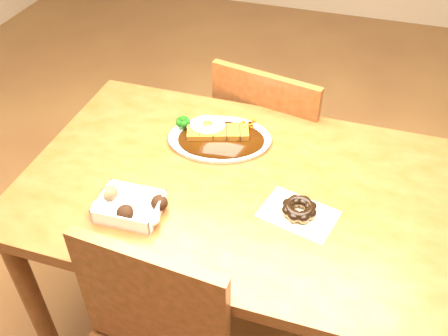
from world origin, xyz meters
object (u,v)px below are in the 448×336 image
(chair_far, at_px, (274,146))
(pon_de_ring, at_px, (299,209))
(table, at_px, (231,205))
(katsu_curry_plate, at_px, (218,136))
(donut_box, at_px, (130,206))

(chair_far, relative_size, pon_de_ring, 3.90)
(pon_de_ring, bearing_deg, chair_far, 107.61)
(chair_far, bearing_deg, table, 99.28)
(katsu_curry_plate, xyz_separation_m, donut_box, (-0.13, -0.37, 0.01))
(chair_far, height_order, donut_box, chair_far)
(table, height_order, chair_far, chair_far)
(donut_box, xyz_separation_m, pon_de_ring, (0.43, 0.13, -0.00))
(table, distance_m, pon_de_ring, 0.25)
(katsu_curry_plate, bearing_deg, table, -60.38)
(chair_far, height_order, pon_de_ring, chair_far)
(table, xyz_separation_m, pon_de_ring, (0.21, -0.07, 0.12))
(chair_far, bearing_deg, katsu_curry_plate, 83.53)
(donut_box, bearing_deg, pon_de_ring, 16.46)
(chair_far, xyz_separation_m, donut_box, (-0.24, -0.74, 0.30))
(table, relative_size, katsu_curry_plate, 3.29)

